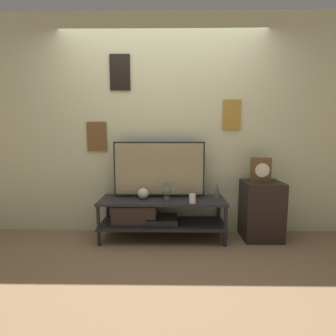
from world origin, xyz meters
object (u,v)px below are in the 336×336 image
(vase_round_glass, at_px, (143,194))
(decorative_bust, at_px, (167,193))
(television, at_px, (159,169))
(candle_jar, at_px, (192,199))
(vase_slim_bronze, at_px, (217,190))
(mantel_clock, at_px, (261,170))

(vase_round_glass, distance_m, decorative_bust, 0.30)
(decorative_bust, bearing_deg, television, 116.59)
(vase_round_glass, height_order, candle_jar, vase_round_glass)
(vase_slim_bronze, xyz_separation_m, mantel_clock, (0.51, -0.01, 0.25))
(vase_round_glass, xyz_separation_m, candle_jar, (0.57, -0.18, -0.01))
(vase_slim_bronze, distance_m, mantel_clock, 0.57)
(television, height_order, vase_slim_bronze, television)
(vase_round_glass, xyz_separation_m, vase_slim_bronze, (0.88, 0.06, 0.03))
(television, xyz_separation_m, mantel_clock, (1.21, -0.05, 0.00))
(vase_slim_bronze, xyz_separation_m, candle_jar, (-0.32, -0.24, -0.04))
(decorative_bust, bearing_deg, vase_round_glass, 162.78)
(candle_jar, height_order, mantel_clock, mantel_clock)
(television, height_order, decorative_bust, television)
(decorative_bust, distance_m, mantel_clock, 1.15)
(television, bearing_deg, vase_slim_bronze, -3.30)
(television, relative_size, mantel_clock, 3.87)
(television, xyz_separation_m, vase_round_glass, (-0.19, -0.10, -0.28))
(television, relative_size, decorative_bust, 6.92)
(vase_slim_bronze, xyz_separation_m, decorative_bust, (-0.60, -0.15, -0.00))
(candle_jar, xyz_separation_m, mantel_clock, (0.82, 0.23, 0.30))
(decorative_bust, bearing_deg, vase_slim_bronze, 14.10)
(television, xyz_separation_m, decorative_bust, (0.10, -0.19, -0.25))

